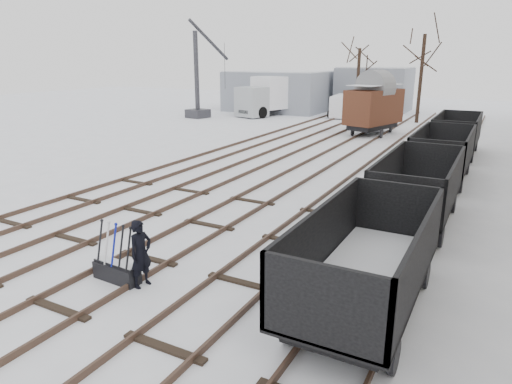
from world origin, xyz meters
TOP-DOWN VIEW (x-y plane):
  - ground at (0.00, 0.00)m, footprint 120.00×120.00m
  - tracks at (-0.00, 13.67)m, footprint 13.90×52.00m
  - shed_left at (-13.00, 36.00)m, footprint 10.00×8.00m
  - shed_right at (-4.00, 40.00)m, footprint 7.00×6.00m
  - ground_frame at (0.15, -1.33)m, footprint 1.32×0.49m
  - worker at (0.90, -1.23)m, footprint 0.49×0.67m
  - freight_wagon_a at (6.00, 0.16)m, footprint 2.24×5.60m
  - freight_wagon_b at (6.00, 6.56)m, footprint 2.24×5.60m
  - freight_wagon_c at (6.00, 12.96)m, footprint 2.24×5.60m
  - freight_wagon_d at (6.00, 19.36)m, footprint 2.24×5.60m
  - box_van_wagon at (-0.12, 24.60)m, footprint 3.70×5.17m
  - lorry at (-11.70, 31.83)m, footprint 4.32×8.52m
  - panel_van at (-5.07, 33.52)m, footprint 2.55×4.82m
  - crane at (-17.00, 26.71)m, footprint 2.05×5.19m
  - tree_far_left at (-4.49, 35.38)m, footprint 0.30×0.30m
  - tree_far_right at (1.68, 32.63)m, footprint 0.30×0.30m

SIDE VIEW (x-z plane):
  - ground at x=0.00m, z-range 0.00..0.00m
  - tracks at x=0.00m, z-range -0.01..0.16m
  - ground_frame at x=0.15m, z-range -0.46..1.03m
  - worker at x=0.90m, z-range 0.00..1.70m
  - freight_wagon_a at x=6.00m, z-range -0.27..2.02m
  - freight_wagon_b at x=6.00m, z-range -0.27..2.02m
  - freight_wagon_c at x=6.00m, z-range -0.27..2.02m
  - freight_wagon_d at x=6.00m, z-range -0.27..2.02m
  - panel_van at x=-5.07m, z-range 0.04..2.07m
  - lorry at x=-11.70m, z-range 0.05..3.75m
  - shed_left at x=-13.00m, z-range 0.00..4.10m
  - box_van_wagon at x=-0.12m, z-range 0.29..3.85m
  - shed_right at x=-4.00m, z-range 0.00..4.50m
  - crane at x=-17.00m, z-range -2.07..6.66m
  - tree_far_left at x=-4.49m, z-range 0.00..6.28m
  - tree_far_right at x=1.68m, z-range 0.00..7.28m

